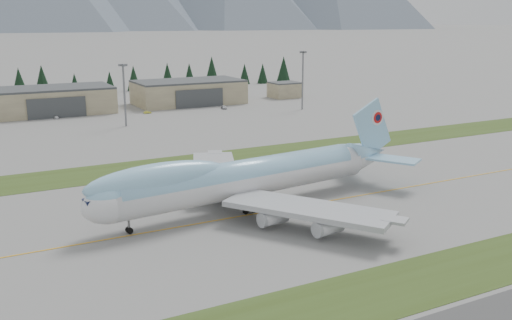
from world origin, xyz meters
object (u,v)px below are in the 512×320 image
service_vehicle_b (147,114)px  service_vehicle_c (224,109)px  boeing_747_freighter (244,177)px  service_vehicle_a (57,119)px  hangar_center (52,100)px  hangar_right (189,92)px

service_vehicle_b → service_vehicle_c: size_ratio=0.68×
service_vehicle_b → service_vehicle_c: 33.29m
boeing_747_freighter → service_vehicle_a: 132.59m
hangar_center → hangar_right: (60.00, 0.00, 0.00)m
service_vehicle_a → service_vehicle_b: (35.14, -4.31, 0.00)m
service_vehicle_c → hangar_right: bearing=117.7°
boeing_747_freighter → hangar_right: 152.46m
hangar_right → service_vehicle_c: (7.64, -22.02, -5.39)m
boeing_747_freighter → service_vehicle_c: bearing=60.8°
hangar_center → service_vehicle_a: hangar_center is taller
boeing_747_freighter → hangar_center: size_ratio=1.58×
boeing_747_freighter → hangar_center: boeing_747_freighter is taller
hangar_right → service_vehicle_b: bearing=-143.6°
service_vehicle_a → service_vehicle_c: (68.28, -7.57, 0.00)m
hangar_right → service_vehicle_a: hangar_right is taller
boeing_747_freighter → service_vehicle_b: bearing=75.1°
service_vehicle_b → service_vehicle_c: bearing=-92.4°
service_vehicle_c → service_vehicle_b: bearing=-177.1°
service_vehicle_b → service_vehicle_c: service_vehicle_c is taller
boeing_747_freighter → hangar_right: (44.32, 145.86, -1.20)m
hangar_center → hangar_right: size_ratio=1.00×
boeing_747_freighter → service_vehicle_a: size_ratio=23.78×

